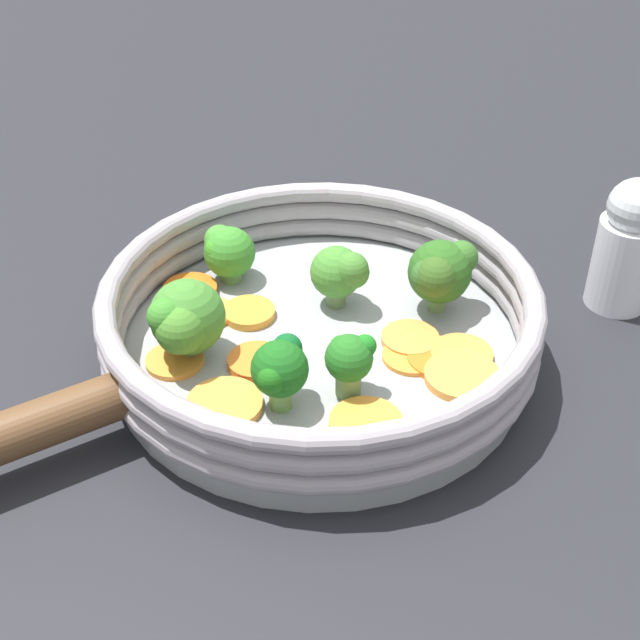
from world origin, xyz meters
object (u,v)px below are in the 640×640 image
object	(u,v)px
carrot_slice_1	(366,424)
broccoli_floret_2	(184,320)
carrot_slice_10	(462,376)
carrot_slice_8	(440,359)
broccoli_floret_5	(440,272)
skillet	(320,349)
carrot_slice_2	(462,355)
broccoli_floret_4	(341,273)
broccoli_floret_1	(231,249)
carrot_slice_7	(412,356)
carrot_slice_9	(211,313)
carrot_slice_4	(410,339)
carrot_slice_11	(257,362)
broccoli_floret_3	(280,369)
carrot_slice_6	(190,290)
salt_shaker	(627,246)
carrot_slice_3	(175,361)
carrot_slice_0	(249,313)
broccoli_floret_0	(349,359)
carrot_slice_5	(225,404)

from	to	relation	value
carrot_slice_1	broccoli_floret_2	xyz separation A→B (m)	(-0.12, -0.04, 0.03)
carrot_slice_10	broccoli_floret_2	size ratio (longest dim) A/B	0.86
carrot_slice_8	broccoli_floret_5	bearing A→B (deg)	134.53
skillet	carrot_slice_2	distance (m)	0.09
carrot_slice_8	broccoli_floret_4	distance (m)	0.09
broccoli_floret_1	broccoli_floret_4	world-z (taller)	broccoli_floret_4
carrot_slice_7	carrot_slice_10	size ratio (longest dim) A/B	0.81
carrot_slice_2	carrot_slice_9	bearing A→B (deg)	-147.57
skillet	carrot_slice_4	xyz separation A→B (m)	(0.04, 0.04, 0.01)
carrot_slice_7	carrot_slice_11	size ratio (longest dim) A/B	1.03
carrot_slice_1	carrot_slice_2	size ratio (longest dim) A/B	1.08
broccoli_floret_3	broccoli_floret_5	world-z (taller)	broccoli_floret_5
carrot_slice_7	broccoli_floret_3	size ratio (longest dim) A/B	0.83
broccoli_floret_2	broccoli_floret_4	xyz separation A→B (m)	(0.02, 0.11, -0.00)
carrot_slice_6	carrot_slice_11	size ratio (longest dim) A/B	1.03
carrot_slice_4	broccoli_floret_5	xyz separation A→B (m)	(-0.01, 0.04, 0.03)
carrot_slice_6	carrot_slice_7	xyz separation A→B (m)	(0.15, 0.06, -0.00)
carrot_slice_4	salt_shaker	bearing A→B (deg)	72.13
carrot_slice_9	salt_shaker	bearing A→B (deg)	55.90
broccoli_floret_4	broccoli_floret_2	bearing A→B (deg)	-100.95
broccoli_floret_2	carrot_slice_6	bearing A→B (deg)	143.88
carrot_slice_1	carrot_slice_8	size ratio (longest dim) A/B	1.02
skillet	broccoli_floret_5	size ratio (longest dim) A/B	5.14
carrot_slice_3	carrot_slice_8	bearing A→B (deg)	48.55
carrot_slice_4	broccoli_floret_2	bearing A→B (deg)	-124.88
skillet	broccoli_floret_2	world-z (taller)	broccoli_floret_2
carrot_slice_1	carrot_slice_4	xyz separation A→B (m)	(-0.04, 0.08, -0.00)
carrot_slice_9	broccoli_floret_4	size ratio (longest dim) A/B	0.75
carrot_slice_0	carrot_slice_9	distance (m)	0.03
carrot_slice_3	carrot_slice_4	world-z (taller)	same
broccoli_floret_0	salt_shaker	distance (m)	0.23
skillet	carrot_slice_3	distance (m)	0.09
skillet	carrot_slice_9	bearing A→B (deg)	-151.55
carrot_slice_2	broccoli_floret_5	size ratio (longest dim) A/B	0.77
carrot_slice_0	carrot_slice_2	bearing A→B (deg)	30.04
carrot_slice_3	salt_shaker	bearing A→B (deg)	64.65
carrot_slice_0	carrot_slice_3	world-z (taller)	carrot_slice_0
carrot_slice_4	broccoli_floret_5	size ratio (longest dim) A/B	0.72
carrot_slice_5	salt_shaker	xyz separation A→B (m)	(0.08, 0.28, 0.03)
carrot_slice_8	broccoli_floret_3	size ratio (longest dim) A/B	0.93
carrot_slice_1	broccoli_floret_5	size ratio (longest dim) A/B	0.83
carrot_slice_1	broccoli_floret_0	size ratio (longest dim) A/B	1.04
carrot_slice_4	carrot_slice_3	bearing A→B (deg)	-123.73
broccoli_floret_3	broccoli_floret_4	size ratio (longest dim) A/B	1.02
carrot_slice_7	carrot_slice_0	bearing A→B (deg)	-155.15
carrot_slice_4	broccoli_floret_0	bearing A→B (deg)	-81.73
carrot_slice_6	broccoli_floret_4	size ratio (longest dim) A/B	0.85
carrot_slice_6	broccoli_floret_2	size ratio (longest dim) A/B	0.70
carrot_slice_0	broccoli_floret_0	size ratio (longest dim) A/B	0.85
carrot_slice_4	broccoli_floret_3	world-z (taller)	broccoli_floret_3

